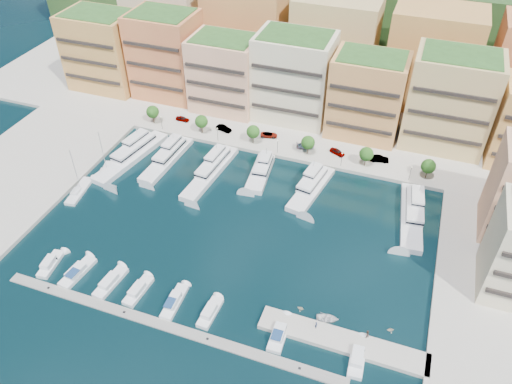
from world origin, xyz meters
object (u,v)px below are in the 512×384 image
Objects in this scene: tree_1 at (201,122)px; yacht_1 at (168,157)px; yacht_4 at (312,186)px; person_0 at (316,325)px; cruiser_4 at (174,302)px; cruiser_5 at (210,313)px; lamppost_2 at (278,144)px; tree_0 at (153,112)px; sailboat_2 at (106,172)px; tender_2 at (328,319)px; tree_5 at (428,166)px; car_2 at (269,135)px; car_3 at (305,146)px; car_5 at (379,159)px; car_0 at (183,119)px; person_1 at (367,334)px; tree_2 at (253,132)px; lamppost_0 at (161,121)px; car_4 at (337,152)px; lamppost_3 at (342,157)px; yacht_0 at (133,154)px; tender_3 at (391,330)px; cruiser_1 at (77,273)px; yacht_2 at (212,169)px; cruiser_0 at (51,264)px; cruiser_2 at (110,283)px; lamppost_1 at (217,132)px; cruiser_3 at (138,291)px; yacht_3 at (261,171)px; car_1 at (224,128)px; cruiser_9 at (357,358)px; yacht_6 at (412,213)px; lamppost_4 at (411,171)px; tree_3 at (308,143)px; tree_4 at (366,154)px.

yacht_1 is (-3.65, -14.69, -3.65)m from tree_1.
yacht_4 is 42.59m from person_0.
cruiser_4 is 7.79m from cruiser_5.
tree_0 is at bearing 176.71° from lamppost_2.
tender_2 is at bearing -21.26° from sailboat_2.
car_2 is at bearing 174.33° from tree_5.
car_3 is 20.73m from car_5.
tree_0 is 73.05m from cruiser_5.
cruiser_4 is at bearing -70.73° from tree_1.
person_1 is (66.37, -57.39, 0.27)m from car_0.
tree_2 is 0.43× the size of sailboat_2.
yacht_1 is at bearing -56.00° from lamppost_0.
car_4 reaches higher than tender_2.
lamppost_3 is (54.00, 0.00, 0.00)m from lamppost_0.
yacht_0 is 5.47× the size of car_3.
person_1 is (61.69, -38.81, 0.88)m from yacht_1.
lamppost_2 reaches higher than tender_3.
cruiser_1 is at bearing 127.82° from car_5.
yacht_1 is at bearing 39.35° from sailboat_2.
sailboat_2 is at bearing 113.31° from cruiser_1.
sailboat_2 reaches higher than lamppost_0.
car_0 is 59.72m from car_5.
tree_1 is at bearing 122.25° from yacht_2.
yacht_2 is 46.52m from cruiser_0.
car_4 is at bearing -108.82° from car_3.
cruiser_2 is 39.50m from sailboat_2.
cruiser_3 is at bearing -83.84° from lamppost_1.
car_1 is at bearing 138.63° from yacht_3.
yacht_6 is at bearing 83.42° from cruiser_9.
tender_2 is (66.96, -26.06, 0.14)m from sailboat_2.
sailboat_2 is at bearing -163.23° from lamppost_4.
tree_3 is at bearing 109.92° from yacht_4.
tree_2 is at bearing 20.72° from tender_3.
tree_2 is 10.30m from lamppost_1.
car_5 is at bearing 45.14° from cruiser_0.
car_0 is 0.84× the size of car_2.
tree_5 is 33.55m from car_3.
car_2 is at bearing 39.69° from sailboat_2.
tree_1 reaches higher than person_0.
person_1 is at bearing 8.70° from cruiser_5.
tree_0 is 0.70× the size of cruiser_0.
tender_2 is (50.22, -51.49, -4.28)m from tree_1.
yacht_3 is at bearing 69.67° from cruiser_2.
lamppost_1 is 0.45× the size of cruiser_1.
yacht_0 is at bearing -164.85° from tree_4.
tree_1 is 1.11× the size of car_5.
lamppost_0 reaches higher than cruiser_5.
cruiser_2 is (15.03, -0.01, -0.00)m from cruiser_0.
lamppost_0 reaches higher than tender_2.
car_2 is at bearing 170.60° from lamppost_4.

